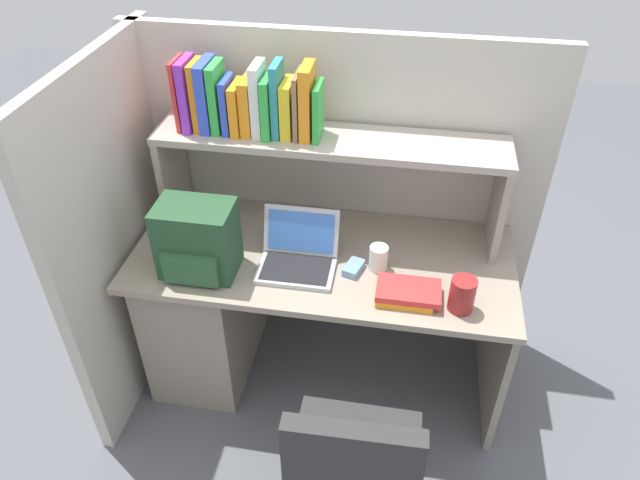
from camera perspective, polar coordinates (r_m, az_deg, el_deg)
name	(u,v)px	position (r m, az deg, el deg)	size (l,w,h in m)	color
ground_plane	(322,370)	(2.99, 0.16, -12.42)	(8.00, 8.00, 0.00)	#595B60
desk	(239,301)	(2.77, -7.83, -5.88)	(1.60, 0.70, 0.73)	gray
cubicle_partition_rear	(335,197)	(2.76, 1.50, 4.14)	(1.84, 0.05, 1.55)	#BCB5A8
cubicle_partition_left	(125,234)	(2.66, -18.35, 0.59)	(0.05, 1.06, 1.55)	#BCB5A8
overhead_hutch	(330,159)	(2.44, 0.99, 7.86)	(1.44, 0.28, 0.45)	gray
reference_books_on_shelf	(248,101)	(2.41, -6.97, 13.17)	(0.58, 0.18, 0.29)	red
laptop	(298,255)	(2.40, -2.13, -1.47)	(0.31, 0.27, 0.22)	#B7BABF
backpack	(197,241)	(2.37, -11.79, -0.06)	(0.30, 0.23, 0.30)	#264C2D
computer_mouse	(354,268)	(2.40, 3.27, -2.70)	(0.06, 0.10, 0.03)	#7299C6
paper_cup	(378,258)	(2.39, 5.66, -1.73)	(0.08, 0.08, 0.11)	white
snack_canister	(462,295)	(2.26, 13.56, -5.14)	(0.10, 0.10, 0.14)	maroon
desk_book_stack	(407,293)	(2.29, 8.38, -5.08)	(0.25, 0.15, 0.05)	orange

